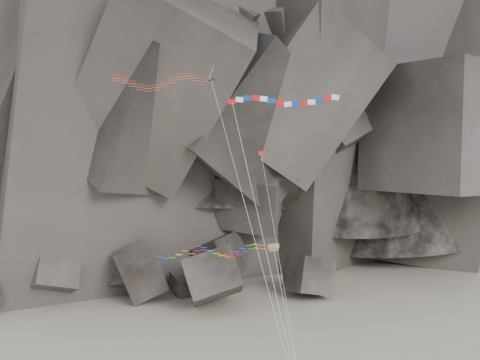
{
  "coord_description": "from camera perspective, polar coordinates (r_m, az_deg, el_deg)",
  "views": [
    {
      "loc": [
        -7.46,
        -49.57,
        25.01
      ],
      "look_at": [
        0.08,
        6.0,
        21.02
      ],
      "focal_mm": 40.0,
      "sensor_mm": 36.0,
      "label": 1
    }
  ],
  "objects": [
    {
      "name": "parafoil_kite",
      "position": [
        54.29,
        -3.0,
        -7.58
      ],
      "size": [
        12.66,
        14.58,
        13.4
      ],
      "rotation": [
        0.0,
        0.0,
        -0.0
      ],
      "color": "#D4F90D",
      "rests_on": "ground"
    },
    {
      "name": "banner_kite",
      "position": [
        50.48,
        4.63,
        8.24
      ],
      "size": [
        10.24,
        12.0,
        28.01
      ],
      "rotation": [
        0.0,
        0.0,
        -0.22
      ],
      "color": "red",
      "rests_on": "ground"
    },
    {
      "name": "headland",
      "position": [
        121.01,
        -4.21,
        12.12
      ],
      "size": [
        110.0,
        70.0,
        84.0
      ],
      "primitive_type": null,
      "color": "#4A433D",
      "rests_on": "ground"
    },
    {
      "name": "pennant_kite",
      "position": [
        50.74,
        3.14,
        -2.44
      ],
      "size": [
        1.91,
        13.58,
        22.68
      ],
      "rotation": [
        0.0,
        0.0,
        0.26
      ],
      "color": "red",
      "rests_on": "ground"
    },
    {
      "name": "delta_kite",
      "position": [
        55.12,
        -8.84,
        10.43
      ],
      "size": [
        16.68,
        17.42,
        31.46
      ],
      "rotation": [
        0.0,
        0.0,
        -0.17
      ],
      "color": "red",
      "rests_on": "ground"
    },
    {
      "name": "boulder_field",
      "position": [
        87.21,
        -11.78,
        -10.69
      ],
      "size": [
        61.27,
        21.25,
        10.73
      ],
      "color": "#47423F",
      "rests_on": "ground"
    }
  ]
}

